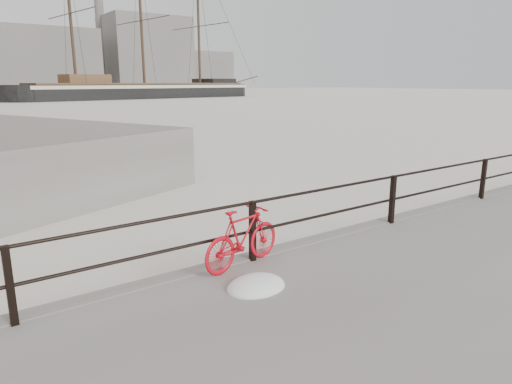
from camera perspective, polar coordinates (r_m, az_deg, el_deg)
ground at (r=10.06m, az=15.67°, el=-5.43°), size 400.00×400.00×0.00m
guardrail at (r=9.73m, az=16.67°, el=-0.90°), size 28.00×0.10×1.00m
bicycle at (r=7.16m, az=-1.67°, el=-5.68°), size 1.59×0.56×0.95m
barque_black at (r=96.28m, az=-13.66°, el=11.31°), size 62.99×28.31×34.34m
industrial_west at (r=148.56m, az=-25.72°, el=14.53°), size 32.00×18.00×18.00m
industrial_mid at (r=163.55m, az=-13.57°, el=16.31°), size 26.00×20.00×24.00m
industrial_east at (r=177.83m, az=-7.02°, el=14.71°), size 20.00×16.00×14.00m
smokestack at (r=164.63m, az=-18.91°, el=19.46°), size 2.80×2.80×44.00m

